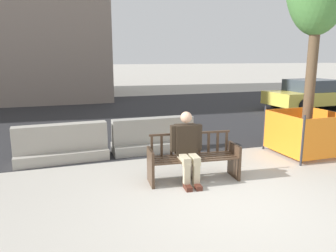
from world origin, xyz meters
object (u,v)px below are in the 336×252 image
at_px(seated_person, 187,146).
at_px(street_bench, 193,160).
at_px(jersey_barrier_centre, 153,138).
at_px(jersey_barrier_left, 62,146).
at_px(construction_fence, 306,132).
at_px(car_taxi_near, 313,94).

bearing_deg(seated_person, street_bench, 16.42).
relative_size(street_bench, jersey_barrier_centre, 0.86).
relative_size(jersey_barrier_centre, jersey_barrier_left, 0.99).
bearing_deg(construction_fence, seated_person, -167.37).
relative_size(construction_fence, car_taxi_near, 0.32).
height_order(jersey_barrier_centre, jersey_barrier_left, same).
relative_size(jersey_barrier_left, car_taxi_near, 0.46).
distance_m(seated_person, jersey_barrier_centre, 2.16).
xyz_separation_m(street_bench, car_taxi_near, (8.42, 6.22, 0.26)).
bearing_deg(construction_fence, car_taxi_near, 46.59).
height_order(jersey_barrier_centre, car_taxi_near, car_taxi_near).
distance_m(street_bench, jersey_barrier_left, 3.07).
distance_m(construction_fence, car_taxi_near, 7.59).
xyz_separation_m(street_bench, jersey_barrier_left, (-2.32, 2.01, -0.06)).
height_order(jersey_barrier_left, car_taxi_near, car_taxi_near).
relative_size(street_bench, seated_person, 1.32).
height_order(seated_person, construction_fence, seated_person).
height_order(seated_person, jersey_barrier_centre, seated_person).
relative_size(seated_person, jersey_barrier_centre, 0.66).
bearing_deg(jersey_barrier_left, car_taxi_near, 21.42).
distance_m(street_bench, seated_person, 0.33).
xyz_separation_m(street_bench, seated_person, (-0.15, -0.04, 0.29)).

